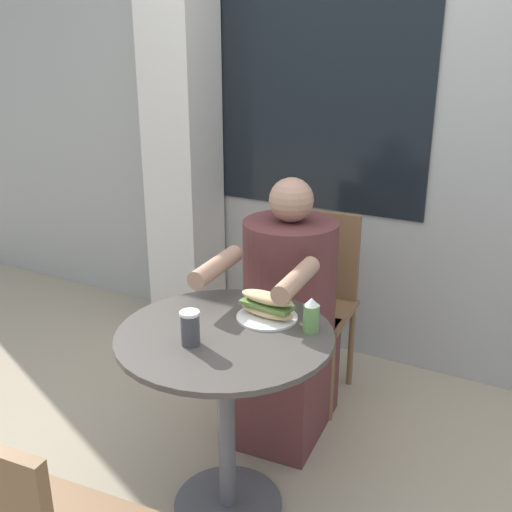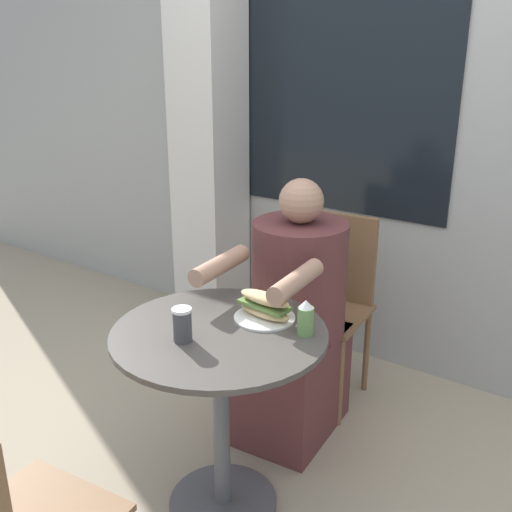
{
  "view_description": "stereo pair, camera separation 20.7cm",
  "coord_description": "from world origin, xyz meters",
  "px_view_note": "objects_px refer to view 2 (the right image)",
  "views": [
    {
      "loc": [
        0.94,
        -1.5,
        1.62
      ],
      "look_at": [
        0.0,
        0.21,
        0.91
      ],
      "focal_mm": 42.0,
      "sensor_mm": 36.0,
      "label": 1
    },
    {
      "loc": [
        1.12,
        -1.39,
        1.62
      ],
      "look_at": [
        0.0,
        0.21,
        0.91
      ],
      "focal_mm": 42.0,
      "sensor_mm": 36.0,
      "label": 2
    }
  ],
  "objects_px": {
    "diner_chair": "(331,290)",
    "seated_diner": "(294,329)",
    "drink_cup": "(182,325)",
    "cafe_table": "(220,380)",
    "sandwich_on_plate": "(265,308)",
    "condiment_bottle": "(306,318)"
  },
  "relations": [
    {
      "from": "seated_diner",
      "to": "condiment_bottle",
      "type": "height_order",
      "value": "seated_diner"
    },
    {
      "from": "cafe_table",
      "to": "drink_cup",
      "type": "distance_m",
      "value": 0.28
    },
    {
      "from": "diner_chair",
      "to": "condiment_bottle",
      "type": "height_order",
      "value": "diner_chair"
    },
    {
      "from": "cafe_table",
      "to": "condiment_bottle",
      "type": "bearing_deg",
      "value": 30.22
    },
    {
      "from": "diner_chair",
      "to": "seated_diner",
      "type": "relative_size",
      "value": 0.79
    },
    {
      "from": "sandwich_on_plate",
      "to": "condiment_bottle",
      "type": "distance_m",
      "value": 0.18
    },
    {
      "from": "cafe_table",
      "to": "seated_diner",
      "type": "relative_size",
      "value": 0.65
    },
    {
      "from": "cafe_table",
      "to": "diner_chair",
      "type": "xyz_separation_m",
      "value": [
        -0.06,
        0.92,
        -0.0
      ]
    },
    {
      "from": "drink_cup",
      "to": "condiment_bottle",
      "type": "bearing_deg",
      "value": 41.59
    },
    {
      "from": "diner_chair",
      "to": "condiment_bottle",
      "type": "xyz_separation_m",
      "value": [
        0.31,
        -0.78,
        0.25
      ]
    },
    {
      "from": "sandwich_on_plate",
      "to": "condiment_bottle",
      "type": "relative_size",
      "value": 1.76
    },
    {
      "from": "drink_cup",
      "to": "condiment_bottle",
      "type": "height_order",
      "value": "condiment_bottle"
    },
    {
      "from": "diner_chair",
      "to": "sandwich_on_plate",
      "type": "distance_m",
      "value": 0.8
    },
    {
      "from": "sandwich_on_plate",
      "to": "diner_chair",
      "type": "bearing_deg",
      "value": 100.16
    },
    {
      "from": "diner_chair",
      "to": "sandwich_on_plate",
      "type": "relative_size",
      "value": 4.09
    },
    {
      "from": "seated_diner",
      "to": "cafe_table",
      "type": "bearing_deg",
      "value": 90.4
    },
    {
      "from": "diner_chair",
      "to": "drink_cup",
      "type": "distance_m",
      "value": 1.07
    },
    {
      "from": "cafe_table",
      "to": "condiment_bottle",
      "type": "relative_size",
      "value": 5.99
    },
    {
      "from": "sandwich_on_plate",
      "to": "seated_diner",
      "type": "bearing_deg",
      "value": 107.12
    },
    {
      "from": "drink_cup",
      "to": "seated_diner",
      "type": "bearing_deg",
      "value": 90.07
    },
    {
      "from": "cafe_table",
      "to": "sandwich_on_plate",
      "type": "height_order",
      "value": "sandwich_on_plate"
    },
    {
      "from": "drink_cup",
      "to": "diner_chair",
      "type": "bearing_deg",
      "value": 90.68
    }
  ]
}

